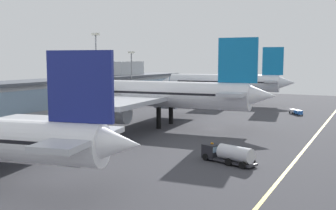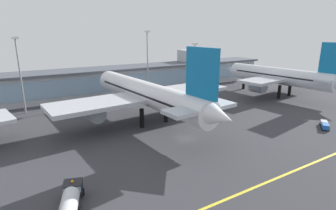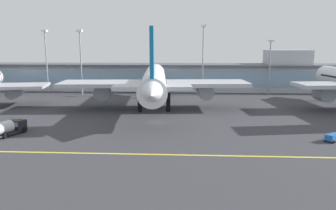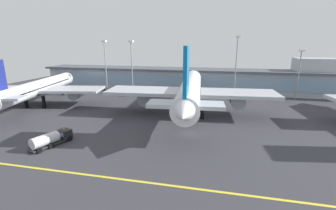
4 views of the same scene
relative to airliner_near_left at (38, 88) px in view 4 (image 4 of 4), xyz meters
The scene contains 10 objects.
ground_plane 56.54m from the airliner_near_left, 15.64° to the right, with size 209.05×209.05×0.00m, color #38383D.
taxiway_centreline_stripe 65.93m from the airliner_near_left, 34.47° to the right, with size 167.24×0.50×0.01m, color yellow.
terminal_building 67.96m from the airliner_near_left, 34.00° to the left, with size 152.32×14.00×15.23m.
airliner_near_left is the anchor object (origin of this frame).
airliner_near_right 52.47m from the airliner_near_left, ahead, with size 50.79×58.85×20.68m.
fuel_tanker_truck 38.94m from the airliner_near_left, 46.37° to the right, with size 5.30×9.35×2.90m.
apron_light_mast_west 72.81m from the airliner_near_left, 22.54° to the left, with size 1.80×1.80×23.86m.
apron_light_mast_centre 31.71m from the airliner_near_left, 68.60° to the left, with size 1.80×1.80×22.33m.
apron_light_mast_east 95.13m from the airliner_near_left, 18.45° to the left, with size 1.80×1.80×18.82m.
apron_light_mast_far_east 36.34m from the airliner_near_left, 45.78° to the left, with size 1.80×1.80×22.21m.
Camera 4 is at (6.77, -53.07, 21.12)m, focal length 25.19 mm.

